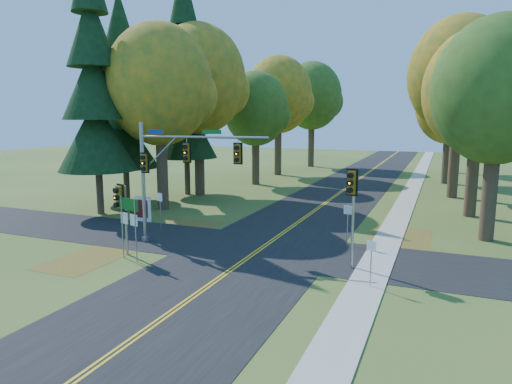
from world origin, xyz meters
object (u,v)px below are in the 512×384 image
at_px(route_sign_cluster, 129,216).
at_px(info_kiosk, 143,209).
at_px(east_signal_pole, 352,194).
at_px(traffic_mast, 172,167).

xyz_separation_m(route_sign_cluster, info_kiosk, (-4.60, 7.32, -1.41)).
bearing_deg(east_signal_pole, traffic_mast, -170.62).
relative_size(traffic_mast, route_sign_cluster, 2.33).
xyz_separation_m(east_signal_pole, route_sign_cluster, (-10.53, -2.75, -1.36)).
bearing_deg(east_signal_pole, info_kiosk, 175.64).
relative_size(east_signal_pole, route_sign_cluster, 1.48).
bearing_deg(traffic_mast, route_sign_cluster, -105.13).
height_order(east_signal_pole, info_kiosk, east_signal_pole).
bearing_deg(info_kiosk, route_sign_cluster, -57.19).
bearing_deg(route_sign_cluster, info_kiosk, 137.71).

